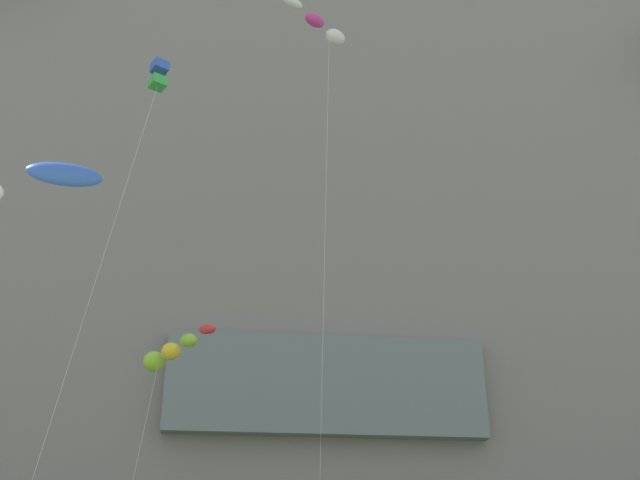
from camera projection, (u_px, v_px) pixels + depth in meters
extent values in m
cube|color=slate|center=(304.00, 183.00, 66.26)|extent=(180.00, 30.30, 72.94)
cube|color=slate|center=(326.00, 388.00, 43.32)|extent=(17.91, 2.30, 5.59)
ellipsoid|color=#8CCC33|center=(154.00, 362.00, 32.54)|extent=(1.39, 1.42, 1.04)
ellipsoid|color=yellow|center=(171.00, 351.00, 31.90)|extent=(1.25, 1.29, 0.88)
ellipsoid|color=#8CCC33|center=(189.00, 340.00, 31.26)|extent=(1.11, 1.17, 0.72)
ellipsoid|color=red|center=(207.00, 329.00, 30.63)|extent=(0.96, 1.04, 0.56)
cube|color=blue|center=(160.00, 67.00, 33.07)|extent=(0.87, 0.87, 0.45)
cube|color=green|center=(158.00, 83.00, 32.71)|extent=(0.87, 0.87, 0.45)
cylinder|color=black|center=(166.00, 75.00, 32.92)|extent=(0.02, 0.02, 1.21)
cylinder|color=black|center=(152.00, 74.00, 32.86)|extent=(0.02, 0.02, 1.21)
cylinder|color=silver|center=(81.00, 327.00, 25.50)|extent=(2.61, 4.35, 23.20)
ellipsoid|color=white|center=(335.00, 37.00, 41.18)|extent=(1.58, 1.48, 0.96)
ellipsoid|color=#CC3399|center=(315.00, 20.00, 40.29)|extent=(1.47, 1.35, 0.82)
ellipsoid|color=white|center=(293.00, 3.00, 39.40)|extent=(1.37, 1.22, 0.67)
cylinder|color=silver|center=(324.00, 287.00, 32.26)|extent=(1.14, 4.12, 30.74)
ellipsoid|color=blue|center=(64.00, 174.00, 10.27)|extent=(1.13, 0.45, 0.48)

